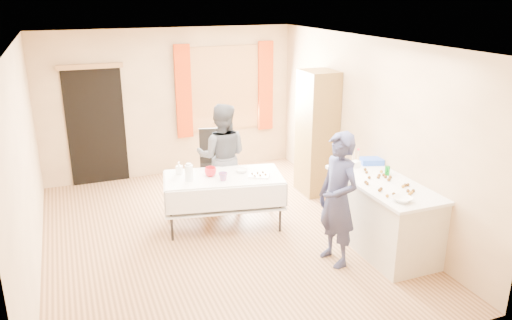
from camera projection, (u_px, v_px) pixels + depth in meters
name	position (u px, v px, depth m)	size (l,w,h in m)	color
floor	(219.00, 237.00, 6.82)	(4.50, 5.50, 0.02)	#9E7047
ceiling	(213.00, 41.00, 5.97)	(4.50, 5.50, 0.02)	white
wall_back	(171.00, 103.00, 8.83)	(4.50, 0.02, 2.60)	tan
wall_front	(318.00, 241.00, 3.96)	(4.50, 0.02, 2.60)	tan
wall_left	(24.00, 167.00, 5.62)	(0.02, 5.50, 2.60)	tan
wall_right	(367.00, 129.00, 7.17)	(0.02, 5.50, 2.60)	tan
window_frame	(225.00, 88.00, 9.08)	(1.32, 0.06, 1.52)	olive
window_pane	(225.00, 89.00, 9.06)	(1.20, 0.02, 1.40)	white
curtain_left	(183.00, 92.00, 8.76)	(0.28, 0.06, 1.65)	#B1330A
curtain_right	(265.00, 86.00, 9.30)	(0.28, 0.06, 1.65)	#B1330A
doorway	(96.00, 127.00, 8.45)	(0.95, 0.04, 2.00)	black
door_lintel	(90.00, 66.00, 8.10)	(1.05, 0.06, 0.08)	olive
cabinet	(317.00, 133.00, 8.04)	(0.50, 0.60, 2.01)	brown
counter	(382.00, 215.00, 6.41)	(0.79, 1.66, 0.91)	#BAB29D
party_table	(224.00, 196.00, 7.01)	(1.77, 1.14, 0.75)	black
chair	(215.00, 177.00, 8.08)	(0.54, 0.54, 1.10)	black
girl	(338.00, 200.00, 5.93)	(0.49, 0.66, 1.66)	#1D203F
woman	(222.00, 156.00, 7.53)	(0.97, 0.88, 1.63)	black
soda_can	(387.00, 171.00, 6.47)	(0.07, 0.07, 0.12)	#0B781A
mixing_bowl	(402.00, 199.00, 5.67)	(0.28, 0.28, 0.05)	white
foam_block	(354.00, 164.00, 6.78)	(0.15, 0.10, 0.08)	white
blue_basket	(372.00, 161.00, 6.90)	(0.30, 0.20, 0.08)	blue
pitcher	(189.00, 173.00, 6.71)	(0.11, 0.11, 0.22)	silver
cup_red	(211.00, 172.00, 6.89)	(0.18, 0.18, 0.13)	red
cup_rainbow	(223.00, 177.00, 6.74)	(0.16, 0.16, 0.11)	red
small_bowl	(242.00, 171.00, 7.05)	(0.17, 0.17, 0.05)	white
pastry_tray	(259.00, 176.00, 6.89)	(0.28, 0.20, 0.02)	white
bottle	(179.00, 168.00, 6.96)	(0.11, 0.11, 0.18)	white
cake_balls	(387.00, 182.00, 6.19)	(0.53, 1.03, 0.04)	#3F2314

